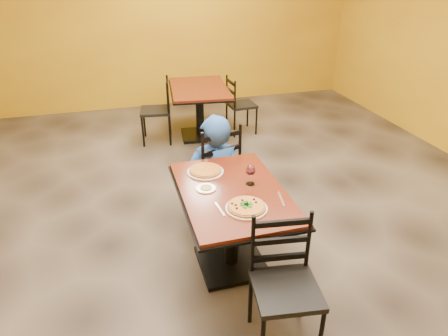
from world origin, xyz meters
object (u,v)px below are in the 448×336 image
object	(u,v)px
pizza_main	(246,206)
plate_far	(205,172)
chair_main_far	(212,167)
side_plate	(206,188)
chair_main_near	(286,290)
chair_second_right	(242,105)
table_second	(200,100)
wine_glass	(250,174)
chair_second_left	(155,111)
plate_main	(246,208)
pizza_far	(205,170)
table_main	(232,211)
diner	(215,168)

from	to	relation	value
pizza_main	plate_far	world-z (taller)	pizza_main
chair_main_far	side_plate	distance (m)	0.90
chair_main_near	chair_second_right	world-z (taller)	chair_main_near
chair_second_right	pizza_main	world-z (taller)	chair_second_right
table_second	side_plate	distance (m)	2.85
table_second	chair_main_near	xyz separation A→B (m)	(-0.27, -3.72, -0.09)
chair_main_far	chair_second_right	bearing A→B (deg)	-130.14
pizza_main	side_plate	xyz separation A→B (m)	(-0.22, 0.36, -0.02)
wine_glass	table_second	bearing A→B (deg)	85.68
chair_second_left	chair_main_near	bearing A→B (deg)	14.52
table_second	chair_main_near	bearing A→B (deg)	-94.19
chair_second_left	plate_main	bearing A→B (deg)	13.99
plate_main	chair_main_near	bearing A→B (deg)	-81.43
chair_second_right	pizza_far	xyz separation A→B (m)	(-1.15, -2.51, 0.35)
pizza_far	wine_glass	distance (m)	0.43
side_plate	chair_second_right	bearing A→B (deg)	66.43
table_main	chair_main_near	size ratio (longest dim) A/B	1.32
table_second	side_plate	size ratio (longest dim) A/B	8.09
plate_far	table_second	bearing A→B (deg)	78.44
plate_main	plate_far	bearing A→B (deg)	103.78
chair_main_near	diner	distance (m)	1.64
side_plate	diner	bearing A→B (deg)	70.12
plate_far	wine_glass	distance (m)	0.43
chair_second_left	diner	bearing A→B (deg)	17.66
chair_second_right	wine_glass	bearing A→B (deg)	159.74
chair_main_far	wine_glass	xyz separation A→B (m)	(0.10, -0.85, 0.35)
chair_second_left	diner	world-z (taller)	diner
table_second	pizza_main	bearing A→B (deg)	-96.50
chair_main_near	table_second	bearing A→B (deg)	93.82
plate_main	wine_glass	size ratio (longest dim) A/B	1.72
table_main	chair_main_far	bearing A→B (deg)	86.00
plate_main	wine_glass	world-z (taller)	wine_glass
chair_main_near	wine_glass	world-z (taller)	chair_main_near
chair_main_near	chair_second_left	world-z (taller)	chair_main_near
diner	wine_glass	size ratio (longest dim) A/B	6.11
chair_main_near	wine_glass	distance (m)	0.98
plate_main	plate_far	world-z (taller)	same
chair_second_left	pizza_main	xyz separation A→B (m)	(0.28, -3.14, 0.31)
chair_main_near	chair_second_left	xyz separation A→B (m)	(-0.37, 3.72, -0.01)
diner	side_plate	size ratio (longest dim) A/B	6.87
table_main	diner	xyz separation A→B (m)	(0.06, 0.79, -0.01)
table_second	plate_far	xyz separation A→B (m)	(-0.51, -2.51, 0.20)
chair_main_near	side_plate	bearing A→B (deg)	116.08
plate_main	table_main	bearing A→B (deg)	94.47
diner	wine_glass	bearing A→B (deg)	104.46
diner	plate_main	distance (m)	1.09
chair_second_right	pizza_main	bearing A→B (deg)	159.01
table_second	chair_main_near	size ratio (longest dim) A/B	1.39
chair_main_far	plate_main	distance (m)	1.21
table_second	pizza_main	size ratio (longest dim) A/B	4.56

